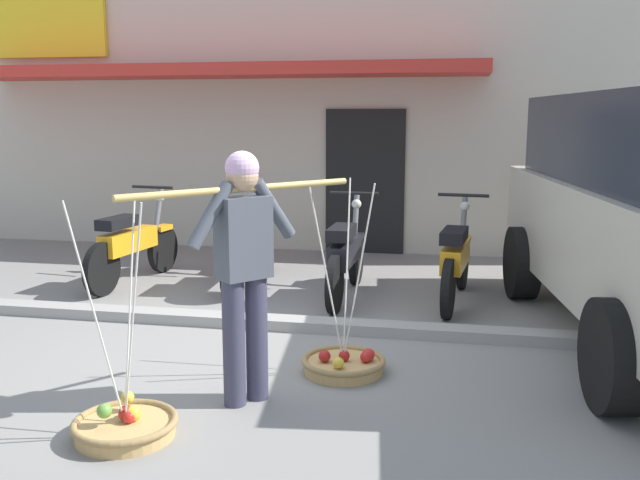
{
  "coord_description": "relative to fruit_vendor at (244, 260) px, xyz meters",
  "views": [
    {
      "loc": [
        1.74,
        -5.26,
        1.92
      ],
      "look_at": [
        0.59,
        0.6,
        0.85
      ],
      "focal_mm": 39.29,
      "sensor_mm": 36.0,
      "label": 1
    }
  ],
  "objects": [
    {
      "name": "ground_plane",
      "position": [
        -0.39,
        0.95,
        -0.98
      ],
      "size": [
        90.0,
        90.0,
        0.0
      ],
      "primitive_type": "plane",
      "color": "gray"
    },
    {
      "name": "sidewalk_curb",
      "position": [
        -0.39,
        1.65,
        -0.93
      ],
      "size": [
        20.0,
        0.24,
        0.1
      ],
      "primitive_type": "cube",
      "color": "gray",
      "rests_on": "ground"
    },
    {
      "name": "fruit_vendor",
      "position": [
        0.0,
        0.0,
        0.0
      ],
      "size": [
        1.16,
        1.34,
        1.7
      ],
      "color": "#38384C",
      "rests_on": "ground"
    },
    {
      "name": "fruit_basket_left_side",
      "position": [
        0.56,
        0.65,
        -0.9
      ],
      "size": [
        0.64,
        0.64,
        1.45
      ],
      "color": "tan",
      "rests_on": "ground"
    },
    {
      "name": "fruit_basket_right_side",
      "position": [
        -0.56,
        -0.65,
        -0.9
      ],
      "size": [
        0.64,
        0.64,
        1.45
      ],
      "color": "tan",
      "rests_on": "ground"
    },
    {
      "name": "motorcycle_nearest_shop",
      "position": [
        -2.27,
        2.99,
        -0.53
      ],
      "size": [
        0.54,
        1.81,
        1.09
      ],
      "color": "black",
      "rests_on": "ground"
    },
    {
      "name": "motorcycle_second_in_row",
      "position": [
        -0.99,
        3.16,
        -0.53
      ],
      "size": [
        0.54,
        1.82,
        1.09
      ],
      "color": "black",
      "rests_on": "ground"
    },
    {
      "name": "motorcycle_third_in_row",
      "position": [
        0.23,
        2.81,
        -0.53
      ],
      "size": [
        0.54,
        1.82,
        1.09
      ],
      "color": "black",
      "rests_on": "ground"
    },
    {
      "name": "motorcycle_end_of_row",
      "position": [
        1.38,
        2.84,
        -0.53
      ],
      "size": [
        0.54,
        1.82,
        1.09
      ],
      "color": "black",
      "rests_on": "ground"
    },
    {
      "name": "storefront_building",
      "position": [
        -1.85,
        7.85,
        1.12
      ],
      "size": [
        13.0,
        6.0,
        4.2
      ],
      "color": "beige",
      "rests_on": "ground"
    }
  ]
}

